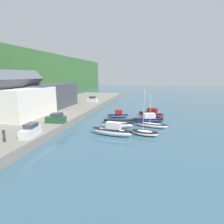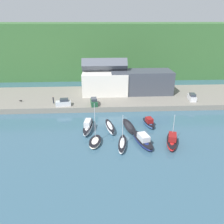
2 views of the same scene
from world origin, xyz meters
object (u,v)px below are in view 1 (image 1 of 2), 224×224
(moored_boat_2, at_px, (119,121))
(parked_car_1, at_px, (92,100))
(moored_boat_4, at_px, (145,132))
(person_on_quay, at_px, (4,135))
(moored_boat_1, at_px, (117,125))
(moored_boat_6, at_px, (148,119))
(parked_car_0, at_px, (30,131))
(moored_boat_5, at_px, (152,125))
(parked_car_2, at_px, (56,118))
(moored_boat_7, at_px, (151,114))
(moored_boat_3, at_px, (118,115))
(moored_boat_0, at_px, (112,131))

(moored_boat_2, distance_m, parked_car_1, 25.80)
(moored_boat_2, xyz_separation_m, moored_boat_4, (-7.96, -6.87, 0.05))
(person_on_quay, bearing_deg, moored_boat_1, -42.74)
(moored_boat_6, xyz_separation_m, parked_car_1, (19.03, 21.80, 1.64))
(moored_boat_1, relative_size, parked_car_0, 1.68)
(parked_car_0, bearing_deg, person_on_quay, 49.24)
(moored_boat_5, xyz_separation_m, parked_car_1, (23.48, 22.89, 1.85))
(moored_boat_1, relative_size, moored_boat_4, 0.81)
(moored_boat_2, height_order, person_on_quay, person_on_quay)
(parked_car_2, bearing_deg, moored_boat_7, -56.87)
(moored_boat_6, bearing_deg, moored_boat_3, 54.72)
(parked_car_1, bearing_deg, moored_boat_6, -124.12)
(moored_boat_1, height_order, moored_boat_2, moored_boat_1)
(moored_boat_7, distance_m, person_on_quay, 36.10)
(parked_car_2, bearing_deg, moored_boat_5, -79.78)
(parked_car_0, xyz_separation_m, parked_car_2, (8.64, 0.30, 0.00))
(moored_boat_1, xyz_separation_m, moored_boat_7, (12.74, -7.15, 0.18))
(moored_boat_0, bearing_deg, parked_car_1, 33.47)
(moored_boat_6, bearing_deg, person_on_quay, 121.45)
(moored_boat_1, bearing_deg, moored_boat_2, -1.54)
(parked_car_2, bearing_deg, parked_car_1, -2.05)
(parked_car_1, bearing_deg, moored_boat_5, -128.73)
(moored_boat_5, bearing_deg, parked_car_2, 116.31)
(moored_boat_4, relative_size, person_on_quay, 4.27)
(moored_boat_2, distance_m, moored_boat_6, 7.39)
(parked_car_2, bearing_deg, moored_boat_1, -79.48)
(moored_boat_4, distance_m, parked_car_2, 19.21)
(moored_boat_4, height_order, moored_boat_6, moored_boat_4)
(moored_boat_4, relative_size, parked_car_1, 2.08)
(moored_boat_6, xyz_separation_m, parked_car_0, (-19.34, 19.02, 1.64))
(moored_boat_7, relative_size, person_on_quay, 3.69)
(moored_boat_5, relative_size, parked_car_0, 1.65)
(moored_boat_2, bearing_deg, moored_boat_5, -115.47)
(moored_boat_6, relative_size, person_on_quay, 4.01)
(moored_boat_0, xyz_separation_m, moored_boat_5, (7.37, -7.62, -0.42))
(moored_boat_5, bearing_deg, moored_boat_0, 143.32)
(moored_boat_2, relative_size, moored_boat_4, 0.88)
(moored_boat_5, xyz_separation_m, parked_car_0, (-14.90, 20.11, 1.85))
(moored_boat_0, bearing_deg, moored_boat_6, -21.79)
(moored_boat_5, height_order, parked_car_1, moored_boat_5)
(moored_boat_6, height_order, parked_car_0, parked_car_0)
(parked_car_0, height_order, parked_car_2, same)
(moored_boat_4, xyz_separation_m, person_on_quay, (-12.58, 20.97, 2.09))
(parked_car_0, xyz_separation_m, parked_car_1, (38.37, 2.78, 0.00))
(person_on_quay, bearing_deg, moored_boat_2, -34.47)
(moored_boat_4, distance_m, parked_car_1, 36.25)
(moored_boat_2, xyz_separation_m, person_on_quay, (-20.54, 14.10, 2.13))
(parked_car_1, bearing_deg, parked_car_2, -168.24)
(moored_boat_1, distance_m, moored_boat_7, 14.62)
(moored_boat_4, bearing_deg, moored_boat_0, 115.90)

